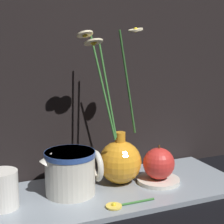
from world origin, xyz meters
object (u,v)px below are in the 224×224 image
(ceramic_pitcher, at_px, (71,170))
(orange_fruit, at_px, (159,163))
(vase_with_flowers, at_px, (120,159))
(yellow_mug, at_px, (1,189))

(ceramic_pitcher, height_order, orange_fruit, ceramic_pitcher)
(orange_fruit, bearing_deg, ceramic_pitcher, 174.64)
(vase_with_flowers, xyz_separation_m, yellow_mug, (-0.30, -0.03, -0.02))
(vase_with_flowers, distance_m, ceramic_pitcher, 0.13)
(ceramic_pitcher, bearing_deg, orange_fruit, -5.36)
(vase_with_flowers, bearing_deg, yellow_mug, -174.76)
(vase_with_flowers, distance_m, yellow_mug, 0.30)
(vase_with_flowers, relative_size, orange_fruit, 4.36)
(ceramic_pitcher, bearing_deg, yellow_mug, -176.14)
(vase_with_flowers, distance_m, orange_fruit, 0.10)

